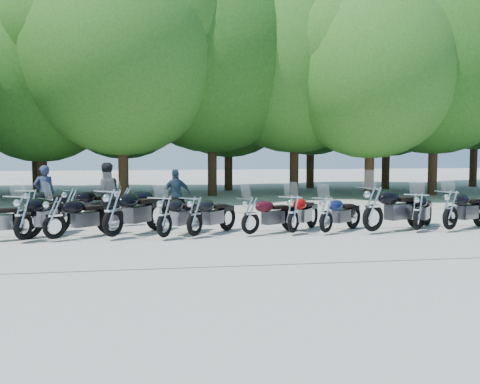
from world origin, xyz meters
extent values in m
plane|color=#A9A599|center=(0.00, 0.00, 0.00)|extent=(90.00, 90.00, 0.00)
cylinder|color=#3A2614|center=(-7.25, 12.84, 1.65)|extent=(0.44, 0.44, 3.31)
sphere|color=#286319|center=(-7.25, 12.84, 5.32)|extent=(7.31, 7.31, 7.31)
cylinder|color=#3A2614|center=(-3.57, 11.24, 1.97)|extent=(0.44, 0.44, 3.93)
sphere|color=#357721|center=(-3.57, 11.24, 6.33)|extent=(8.70, 8.70, 8.70)
cylinder|color=#3A2614|center=(0.54, 13.09, 2.06)|extent=(0.44, 0.44, 4.13)
sphere|color=#286319|center=(0.54, 13.09, 6.64)|extent=(9.13, 9.13, 9.13)
cylinder|color=#3A2614|center=(4.61, 13.20, 2.05)|extent=(0.44, 0.44, 4.09)
sphere|color=#357721|center=(4.61, 13.20, 6.58)|extent=(9.04, 9.04, 9.04)
cylinder|color=#3A2614|center=(7.55, 10.82, 1.81)|extent=(0.44, 0.44, 3.62)
sphere|color=#357721|center=(7.55, 10.82, 5.82)|extent=(8.00, 8.00, 8.00)
cylinder|color=#3A2614|center=(11.20, 11.78, 1.99)|extent=(0.44, 0.44, 3.98)
sphere|color=#286319|center=(11.20, 11.78, 6.40)|extent=(8.79, 8.79, 8.79)
cylinder|color=#3A2614|center=(-8.29, 16.97, 1.76)|extent=(0.44, 0.44, 3.52)
sphere|color=#357721|center=(-8.29, 16.97, 5.66)|extent=(7.78, 7.78, 7.78)
cylinder|color=#3A2614|center=(-3.76, 16.43, 1.71)|extent=(0.44, 0.44, 3.42)
sphere|color=#286319|center=(-3.76, 16.43, 5.50)|extent=(7.56, 7.56, 7.56)
cylinder|color=#3A2614|center=(1.80, 16.47, 1.78)|extent=(0.44, 0.44, 3.56)
sphere|color=#286319|center=(1.80, 16.47, 5.73)|extent=(7.88, 7.88, 7.88)
cylinder|color=#3A2614|center=(6.69, 17.47, 1.88)|extent=(0.44, 0.44, 3.76)
sphere|color=#286319|center=(6.69, 17.47, 6.04)|extent=(8.31, 8.31, 8.31)
cylinder|color=#3A2614|center=(10.68, 16.09, 1.81)|extent=(0.44, 0.44, 3.63)
sphere|color=#357721|center=(10.68, 16.09, 5.83)|extent=(8.02, 8.02, 8.02)
cylinder|color=#3A2614|center=(16.61, 17.02, 2.19)|extent=(0.44, 0.44, 4.37)
sphere|color=#286319|center=(16.61, 17.02, 7.03)|extent=(9.67, 9.67, 9.67)
imported|color=#222D48|center=(-5.76, 4.76, 0.89)|extent=(0.75, 0.62, 1.77)
imported|color=black|center=(-3.78, 3.74, 0.94)|extent=(1.07, 0.93, 1.87)
imported|color=#223948|center=(-1.63, 4.20, 0.82)|extent=(1.02, 0.56, 1.64)
camera|label=1|loc=(-2.47, -13.71, 2.32)|focal=42.00mm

